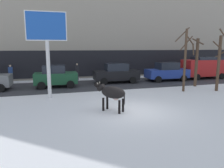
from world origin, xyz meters
TOP-DOWN VIEW (x-y plane):
  - ground_plane at (0.00, 0.00)m, footprint 120.00×120.00m
  - road_strip at (0.00, 8.21)m, footprint 60.00×5.60m
  - building_facade at (0.00, 15.64)m, footprint 44.00×6.10m
  - cow_black at (-1.11, 0.22)m, footprint 1.58×1.69m
  - billboard at (-4.25, 4.21)m, footprint 2.52×0.24m
  - car_darkgreen_hatchback at (-3.74, 8.11)m, footprint 3.55×2.02m
  - car_black_sedan at (1.84, 8.78)m, footprint 4.26×2.09m
  - car_blue_sedan at (7.09, 8.50)m, footprint 4.26×2.09m
  - car_red_van at (11.79, 8.78)m, footprint 4.66×2.24m
  - pedestrian_near_billboard at (-1.52, 11.29)m, footprint 0.36×0.24m
  - pedestrian_by_cars at (-7.69, 11.29)m, footprint 0.36×0.24m
  - bare_tree_left_lot at (8.15, 2.94)m, footprint 1.29×1.28m
  - bare_tree_right_lot at (5.61, 3.60)m, footprint 1.19×0.72m
  - bare_tree_far_back at (7.77, 5.10)m, footprint 0.98×1.52m

SIDE VIEW (x-z plane):
  - ground_plane at x=0.00m, z-range 0.00..0.00m
  - road_strip at x=0.00m, z-range 0.00..0.01m
  - pedestrian_near_billboard at x=-1.52m, z-range 0.01..1.74m
  - pedestrian_by_cars at x=-7.69m, z-range 0.01..1.74m
  - car_black_sedan at x=1.84m, z-range -0.01..1.83m
  - car_blue_sedan at x=7.09m, z-range -0.01..1.83m
  - car_darkgreen_hatchback at x=-3.74m, z-range 0.00..1.86m
  - cow_black at x=-1.11m, z-range 0.22..1.76m
  - car_red_van at x=11.79m, z-range 0.08..2.40m
  - bare_tree_far_back at x=7.77m, z-range 0.15..4.41m
  - bare_tree_left_lot at x=8.15m, z-range -0.02..4.65m
  - bare_tree_right_lot at x=5.61m, z-range 0.10..4.94m
  - billboard at x=-4.25m, z-range 1.53..7.09m
  - building_facade at x=0.00m, z-range -0.02..12.98m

